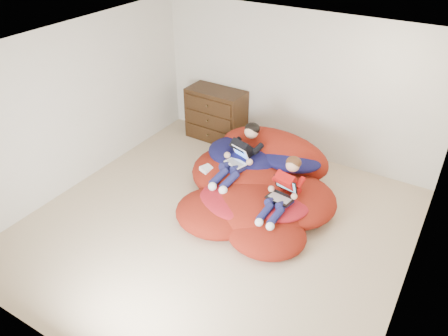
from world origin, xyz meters
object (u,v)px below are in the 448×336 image
at_px(beanbag_pile, 258,184).
at_px(younger_boy, 284,187).
at_px(older_boy, 241,153).
at_px(laptop_white, 238,158).
at_px(laptop_black, 283,192).
at_px(dresser, 216,115).

height_order(beanbag_pile, younger_boy, younger_boy).
distance_m(beanbag_pile, older_boy, 0.53).
xyz_separation_m(laptop_white, laptop_black, (0.91, -0.36, -0.06)).
distance_m(older_boy, laptop_white, 0.12).
xyz_separation_m(dresser, beanbag_pile, (1.58, -1.32, -0.22)).
relative_size(older_boy, younger_boy, 1.21).
distance_m(younger_boy, laptop_white, 0.96).
height_order(dresser, beanbag_pile, dresser).
relative_size(younger_boy, laptop_white, 2.57).
bearing_deg(dresser, younger_boy, -37.90).
relative_size(dresser, older_boy, 0.91).
relative_size(dresser, younger_boy, 1.11).
distance_m(beanbag_pile, laptop_black, 0.76).
relative_size(beanbag_pile, laptop_white, 6.38).
bearing_deg(older_boy, younger_boy, -24.83).
height_order(older_boy, laptop_white, older_boy).
distance_m(dresser, younger_boy, 2.72).
bearing_deg(laptop_white, dresser, 132.24).
bearing_deg(younger_boy, beanbag_pile, 148.47).
relative_size(dresser, beanbag_pile, 0.45).
bearing_deg(younger_boy, dresser, 142.10).
bearing_deg(laptop_white, laptop_black, -21.67).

